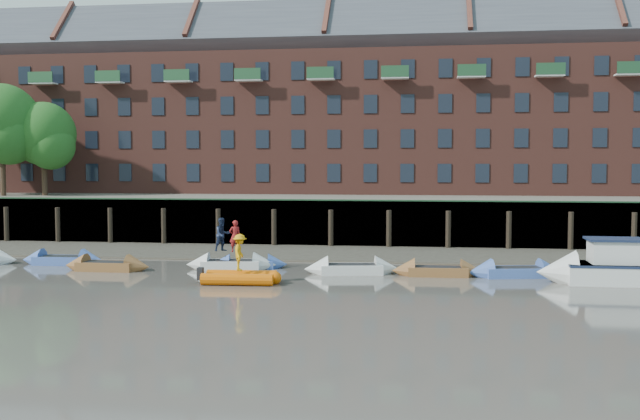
% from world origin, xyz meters
% --- Properties ---
extents(ground, '(220.00, 220.00, 0.00)m').
position_xyz_m(ground, '(0.00, 0.00, 0.00)').
color(ground, '#5C564F').
rests_on(ground, ground).
extents(foreshore, '(110.00, 8.00, 0.50)m').
position_xyz_m(foreshore, '(0.00, 18.00, 0.00)').
color(foreshore, '#3D382F').
rests_on(foreshore, ground).
extents(mud_band, '(110.00, 1.60, 0.10)m').
position_xyz_m(mud_band, '(0.00, 14.60, 0.00)').
color(mud_band, '#4C4336').
rests_on(mud_band, ground).
extents(river_wall, '(110.00, 1.23, 3.30)m').
position_xyz_m(river_wall, '(-0.00, 22.38, 1.59)').
color(river_wall, '#2D2A26').
rests_on(river_wall, ground).
extents(bank_terrace, '(110.00, 28.00, 3.20)m').
position_xyz_m(bank_terrace, '(0.00, 36.00, 1.60)').
color(bank_terrace, '#5E594D').
rests_on(bank_terrace, ground).
extents(apartment_terrace, '(80.60, 15.56, 20.98)m').
position_xyz_m(apartment_terrace, '(-0.00, 36.99, 12.82)').
color(apartment_terrace, brown).
rests_on(apartment_terrace, bank_terrace).
extents(tree_cluster, '(11.76, 7.74, 9.40)m').
position_xyz_m(tree_cluster, '(-25.62, 27.35, 9.00)').
color(tree_cluster, '#3A281C').
rests_on(tree_cluster, bank_terrace).
extents(rowboat_1, '(4.86, 1.56, 1.40)m').
position_xyz_m(rowboat_1, '(-12.22, 10.99, 0.25)').
color(rowboat_1, '#4261B0').
rests_on(rowboat_1, ground).
extents(rowboat_2, '(4.80, 1.43, 1.39)m').
position_xyz_m(rowboat_2, '(-8.68, 9.04, 0.25)').
color(rowboat_2, brown).
rests_on(rowboat_2, ground).
extents(rowboat_3, '(5.07, 2.02, 1.43)m').
position_xyz_m(rowboat_3, '(-2.13, 10.43, 0.25)').
color(rowboat_3, silver).
rests_on(rowboat_3, ground).
extents(rowboat_4, '(4.39, 1.98, 1.23)m').
position_xyz_m(rowboat_4, '(-1.25, 10.91, 0.22)').
color(rowboat_4, '#4261B0').
rests_on(rowboat_4, ground).
extents(rowboat_5, '(5.18, 2.26, 1.45)m').
position_xyz_m(rowboat_5, '(4.58, 9.65, 0.26)').
color(rowboat_5, silver).
rests_on(rowboat_5, ground).
extents(rowboat_6, '(4.77, 1.49, 1.37)m').
position_xyz_m(rowboat_6, '(9.07, 9.55, 0.24)').
color(rowboat_6, brown).
rests_on(rowboat_6, ground).
extents(rowboat_7, '(5.17, 2.41, 1.45)m').
position_xyz_m(rowboat_7, '(13.01, 9.70, 0.26)').
color(rowboat_7, '#4261B0').
rests_on(rowboat_7, ground).
extents(rib_tender, '(3.83, 1.95, 0.66)m').
position_xyz_m(rib_tender, '(-0.34, 5.76, 0.29)').
color(rib_tender, '#DE5C05').
rests_on(rib_tender, ground).
extents(motor_launch, '(6.82, 2.26, 2.81)m').
position_xyz_m(motor_launch, '(16.78, 8.16, 0.72)').
color(motor_launch, silver).
rests_on(motor_launch, ground).
extents(person_rower_a, '(0.75, 0.66, 1.74)m').
position_xyz_m(person_rower_a, '(-1.90, 10.42, 1.83)').
color(person_rower_a, maroon).
rests_on(person_rower_a, rowboat_3).
extents(person_rower_b, '(1.14, 1.13, 1.85)m').
position_xyz_m(person_rower_b, '(-2.66, 10.59, 1.89)').
color(person_rower_b, '#19233F').
rests_on(person_rower_b, rowboat_3).
extents(person_rib_crew, '(0.79, 1.22, 1.78)m').
position_xyz_m(person_rib_crew, '(-0.49, 5.83, 1.51)').
color(person_rib_crew, orange).
rests_on(person_rib_crew, rib_tender).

